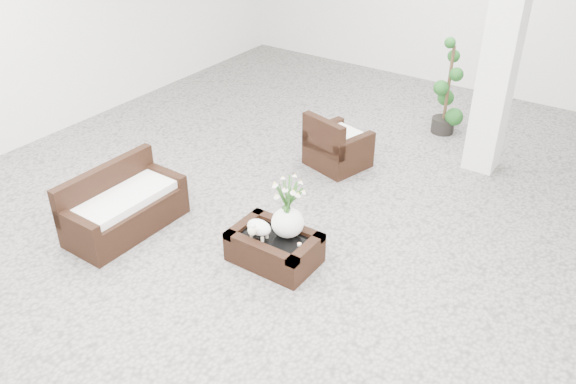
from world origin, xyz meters
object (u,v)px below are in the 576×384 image
Objects in this scene: loveseat at (124,202)px; coffee_table at (274,249)px; armchair at (339,140)px; topiary at (448,88)px.

coffee_table is at bearing -73.89° from loveseat.
topiary reaches higher than armchair.
loveseat reaches higher than coffee_table.
loveseat is at bearing -113.94° from topiary.
loveseat is at bearing 81.07° from armchair.
coffee_table is 1.19× the size of armchair.
coffee_table is 2.30m from armchair.
loveseat is 0.96× the size of topiary.
coffee_table is 1.81m from loveseat.
loveseat is at bearing -164.98° from coffee_table.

